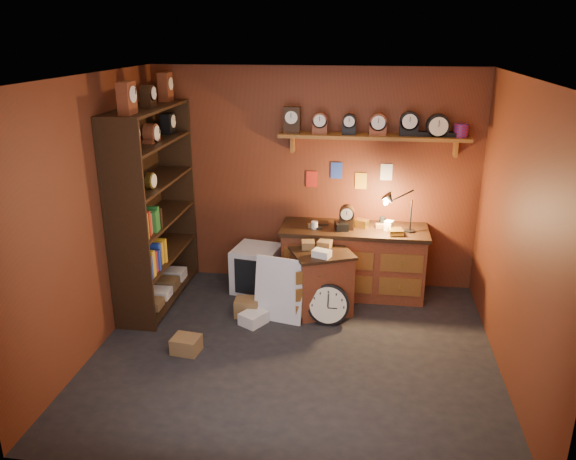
# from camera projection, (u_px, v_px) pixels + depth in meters

# --- Properties ---
(floor) EXTENTS (4.00, 4.00, 0.00)m
(floor) POSITION_uv_depth(u_px,v_px,m) (294.00, 352.00, 5.69)
(floor) COLOR black
(floor) RESTS_ON ground
(room_shell) EXTENTS (4.02, 3.62, 2.71)m
(room_shell) POSITION_uv_depth(u_px,v_px,m) (301.00, 185.00, 5.21)
(room_shell) COLOR #622B17
(room_shell) RESTS_ON ground
(shelving_unit) EXTENTS (0.47, 1.60, 2.58)m
(shelving_unit) POSITION_uv_depth(u_px,v_px,m) (151.00, 199.00, 6.43)
(shelving_unit) COLOR black
(shelving_unit) RESTS_ON ground
(workbench) EXTENTS (1.75, 0.66, 1.36)m
(workbench) POSITION_uv_depth(u_px,v_px,m) (353.00, 257.00, 6.84)
(workbench) COLOR brown
(workbench) RESTS_ON ground
(low_cabinet) EXTENTS (0.81, 0.76, 0.83)m
(low_cabinet) POSITION_uv_depth(u_px,v_px,m) (322.00, 279.00, 6.40)
(low_cabinet) COLOR brown
(low_cabinet) RESTS_ON ground
(big_round_clock) EXTENTS (0.46, 0.16, 0.47)m
(big_round_clock) POSITION_uv_depth(u_px,v_px,m) (328.00, 305.00, 6.18)
(big_round_clock) COLOR black
(big_round_clock) RESTS_ON ground
(white_panel) EXTENTS (0.58, 0.27, 0.74)m
(white_panel) POSITION_uv_depth(u_px,v_px,m) (279.00, 319.00, 6.34)
(white_panel) COLOR silver
(white_panel) RESTS_ON ground
(mini_fridge) EXTENTS (0.61, 0.63, 0.55)m
(mini_fridge) POSITION_uv_depth(u_px,v_px,m) (257.00, 269.00, 6.99)
(mini_fridge) COLOR silver
(mini_fridge) RESTS_ON ground
(floor_box_a) EXTENTS (0.30, 0.26, 0.17)m
(floor_box_a) POSITION_uv_depth(u_px,v_px,m) (186.00, 345.00, 5.67)
(floor_box_a) COLOR brown
(floor_box_a) RESTS_ON ground
(floor_box_b) EXTENTS (0.34, 0.35, 0.14)m
(floor_box_b) POSITION_uv_depth(u_px,v_px,m) (253.00, 318.00, 6.22)
(floor_box_b) COLOR white
(floor_box_b) RESTS_ON ground
(floor_box_c) EXTENTS (0.28, 0.24, 0.20)m
(floor_box_c) POSITION_uv_depth(u_px,v_px,m) (247.00, 307.00, 6.40)
(floor_box_c) COLOR brown
(floor_box_c) RESTS_ON ground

